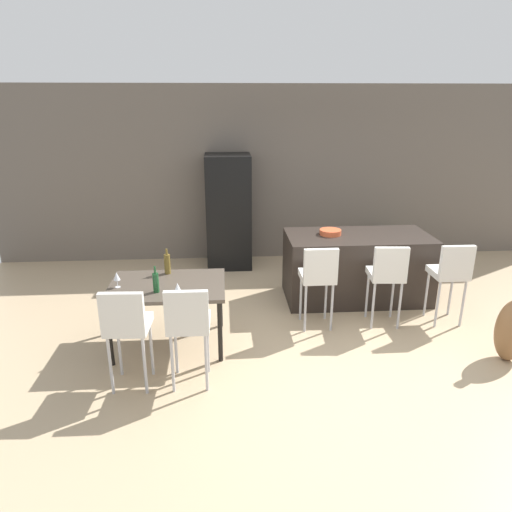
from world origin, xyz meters
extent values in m
plane|color=tan|center=(0.00, 0.00, 0.00)|extent=(10.00, 10.00, 0.00)
cube|color=#665B51|center=(0.00, 2.93, 1.45)|extent=(10.00, 0.12, 2.90)
cube|color=black|center=(0.65, 1.01, 0.46)|extent=(1.95, 0.93, 0.92)
cube|color=silver|center=(-0.06, 0.22, 0.65)|extent=(0.40, 0.40, 0.08)
cube|color=silver|center=(-0.06, 0.05, 0.87)|extent=(0.40, 0.06, 0.36)
cylinder|color=#B2B2B7|center=(-0.22, 0.38, 0.30)|extent=(0.03, 0.03, 0.61)
cylinder|color=#B2B2B7|center=(0.10, 0.38, 0.30)|extent=(0.03, 0.03, 0.61)
cylinder|color=#B2B2B7|center=(-0.22, 0.06, 0.30)|extent=(0.03, 0.03, 0.61)
cylinder|color=#B2B2B7|center=(0.10, 0.06, 0.30)|extent=(0.03, 0.03, 0.61)
cube|color=silver|center=(0.78, 0.22, 0.65)|extent=(0.43, 0.43, 0.08)
cube|color=silver|center=(0.76, 0.05, 0.87)|extent=(0.40, 0.09, 0.36)
cylinder|color=#B2B2B7|center=(0.63, 0.39, 0.30)|extent=(0.03, 0.03, 0.61)
cylinder|color=#B2B2B7|center=(0.95, 0.37, 0.30)|extent=(0.03, 0.03, 0.61)
cylinder|color=#B2B2B7|center=(0.61, 0.08, 0.30)|extent=(0.03, 0.03, 0.61)
cylinder|color=#B2B2B7|center=(0.93, 0.05, 0.30)|extent=(0.03, 0.03, 0.61)
cube|color=silver|center=(1.56, 0.22, 0.65)|extent=(0.40, 0.40, 0.08)
cube|color=silver|center=(1.56, 0.05, 0.87)|extent=(0.40, 0.06, 0.36)
cylinder|color=#B2B2B7|center=(1.40, 0.38, 0.30)|extent=(0.03, 0.03, 0.61)
cylinder|color=#B2B2B7|center=(1.72, 0.38, 0.30)|extent=(0.03, 0.03, 0.61)
cylinder|color=#B2B2B7|center=(1.40, 0.06, 0.30)|extent=(0.03, 0.03, 0.61)
cylinder|color=#B2B2B7|center=(1.72, 0.06, 0.30)|extent=(0.03, 0.03, 0.61)
cube|color=#4C4238|center=(-1.81, -0.12, 0.72)|extent=(1.26, 0.92, 0.04)
cylinder|color=black|center=(-2.38, 0.27, 0.35)|extent=(0.05, 0.05, 0.70)
cylinder|color=black|center=(-1.23, 0.27, 0.35)|extent=(0.05, 0.05, 0.70)
cylinder|color=black|center=(-2.38, -0.52, 0.35)|extent=(0.05, 0.05, 0.70)
cylinder|color=black|center=(-1.23, -0.52, 0.35)|extent=(0.05, 0.05, 0.70)
cube|color=silver|center=(-2.09, -0.88, 0.65)|extent=(0.42, 0.42, 0.08)
cube|color=silver|center=(-2.10, -1.05, 0.87)|extent=(0.40, 0.08, 0.36)
cylinder|color=#B2B2B7|center=(-2.24, -0.71, 0.30)|extent=(0.03, 0.03, 0.61)
cylinder|color=#B2B2B7|center=(-1.92, -0.73, 0.30)|extent=(0.03, 0.03, 0.61)
cylinder|color=#B2B2B7|center=(-2.26, -1.03, 0.30)|extent=(0.03, 0.03, 0.61)
cylinder|color=#B2B2B7|center=(-1.94, -1.05, 0.30)|extent=(0.03, 0.03, 0.61)
cube|color=silver|center=(-1.52, -0.88, 0.65)|extent=(0.41, 0.41, 0.08)
cube|color=silver|center=(-1.52, -1.05, 0.87)|extent=(0.40, 0.07, 0.36)
cylinder|color=#B2B2B7|center=(-1.68, -0.72, 0.30)|extent=(0.03, 0.03, 0.61)
cylinder|color=#B2B2B7|center=(-1.36, -0.72, 0.30)|extent=(0.03, 0.03, 0.61)
cylinder|color=#B2B2B7|center=(-1.68, -1.04, 0.30)|extent=(0.03, 0.03, 0.61)
cylinder|color=#B2B2B7|center=(-1.36, -1.04, 0.30)|extent=(0.03, 0.03, 0.61)
cylinder|color=brown|center=(-1.83, 0.21, 0.86)|extent=(0.07, 0.07, 0.23)
cylinder|color=brown|center=(-1.83, 0.21, 1.01)|extent=(0.03, 0.03, 0.07)
cylinder|color=#194723|center=(-1.89, -0.33, 0.84)|extent=(0.06, 0.06, 0.21)
cylinder|color=#194723|center=(-1.89, -0.33, 0.99)|extent=(0.02, 0.02, 0.08)
cylinder|color=silver|center=(-2.33, -0.17, 0.74)|extent=(0.06, 0.06, 0.00)
cylinder|color=silver|center=(-2.33, -0.17, 0.78)|extent=(0.01, 0.01, 0.08)
cone|color=silver|center=(-2.33, -0.17, 0.87)|extent=(0.07, 0.07, 0.09)
cylinder|color=silver|center=(-1.65, -0.52, 0.74)|extent=(0.06, 0.06, 0.00)
cylinder|color=silver|center=(-1.65, -0.52, 0.78)|extent=(0.01, 0.01, 0.08)
cone|color=silver|center=(-1.65, -0.52, 0.87)|extent=(0.07, 0.07, 0.09)
cube|color=black|center=(-1.09, 2.49, 0.92)|extent=(0.72, 0.68, 1.84)
cylinder|color=#C6512D|center=(0.27, 1.06, 0.96)|extent=(0.29, 0.29, 0.07)
ellipsoid|color=brown|center=(1.84, -0.72, 0.35)|extent=(0.33, 0.33, 0.69)
cylinder|color=#996B4C|center=(1.63, 2.48, 0.11)|extent=(0.24, 0.24, 0.22)
sphere|color=#2D6B33|center=(1.63, 2.48, 0.37)|extent=(0.34, 0.34, 0.34)
camera|label=1|loc=(-1.17, -4.87, 2.68)|focal=32.35mm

